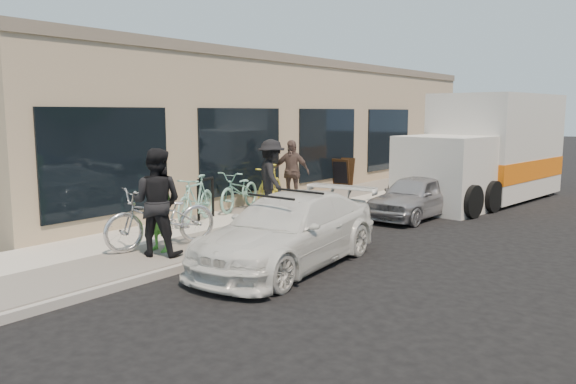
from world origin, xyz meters
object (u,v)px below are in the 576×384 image
Objects in this scene: man_standing at (157,202)px; cruiser_bike_a at (196,199)px; bystander_a at (271,177)px; bystander_b at (291,172)px; sedan_white at (288,231)px; sedan_silver at (415,197)px; tandem_bike at (162,217)px; bike_rack at (206,194)px; sandwich_board at (343,173)px; woman_rider at (159,209)px; cruiser_bike_c at (270,186)px; moving_truck at (487,154)px; cruiser_bike_b at (240,190)px.

man_standing is 1.06× the size of cruiser_bike_a.
cruiser_bike_a is at bearing 103.90° from bystander_a.
bystander_a is at bearing -87.46° from bystander_b.
sedan_white is 1.38× the size of sedan_silver.
bike_rack is at bearing 135.72° from tandem_bike.
sandwich_board reaches higher than sedan_silver.
sedan_silver is at bearing 47.78° from bike_rack.
cruiser_bike_a is (-1.43, 2.18, -0.23)m from woman_rider.
tandem_bike is at bearing -95.10° from cruiser_bike_c.
sedan_white reaches higher than sandwich_board.
sedan_silver is 0.48× the size of moving_truck.
cruiser_bike_c is (0.36, -4.07, 0.05)m from sandwich_board.
bystander_b is (-1.21, 5.40, 0.30)m from tandem_bike.
moving_truck is (4.09, 1.48, 0.74)m from sandwich_board.
sedan_silver is at bearing 31.78° from cruiser_bike_a.
man_standing reaches higher than bystander_a.
moving_truck is 3.44× the size of cruiser_bike_b.
sedan_silver is 6.56m from tandem_bike.
bike_rack is 0.63× the size of woman_rider.
sedan_white is 2.31m from man_standing.
man_standing is at bearing -93.84° from bystander_b.
tandem_bike is 3.87m from bystander_a.
cruiser_bike_b is at bearing -97.13° from sandwich_board.
bystander_a is at bearing 128.58° from sedan_white.
sandwich_board is 0.54× the size of bystander_a.
cruiser_bike_a is (-3.65, -8.22, -0.71)m from moving_truck.
cruiser_bike_a is 0.97× the size of bystander_a.
cruiser_bike_c is at bearing -14.12° from bystander_a.
moving_truck reaches higher than cruiser_bike_c.
tandem_bike is 1.15× the size of man_standing.
moving_truck is 10.65m from woman_rider.
bystander_a reaches higher than bike_rack.
sandwich_board is 4.45m from sedan_silver.
cruiser_bike_c is at bearing -117.94° from moving_truck.
woman_rider is at bearing -77.73° from cruiser_bike_a.
bystander_b reaches higher than woman_rider.
sedan_white is at bearing -71.74° from sandwich_board.
bike_rack is 0.30× the size of sedan_silver.
bystander_b is at bearing 58.67° from cruiser_bike_c.
moving_truck is 9.02m from cruiser_bike_a.
bystander_b is at bearing 68.33° from cruiser_bike_a.
woman_rider is 0.83× the size of bystander_a.
woman_rider is 4.07m from bystander_a.
cruiser_bike_c reaches higher than sandwich_board.
sedan_silver is 6.86m from man_standing.
sandwich_board is 5.07m from bystander_a.
moving_truck reaches higher than cruiser_bike_b.
sandwich_board is 4.09m from cruiser_bike_c.
cruiser_bike_a is (-1.61, 2.38, -0.40)m from man_standing.
moving_truck is (0.17, 9.33, 0.78)m from sedan_white.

